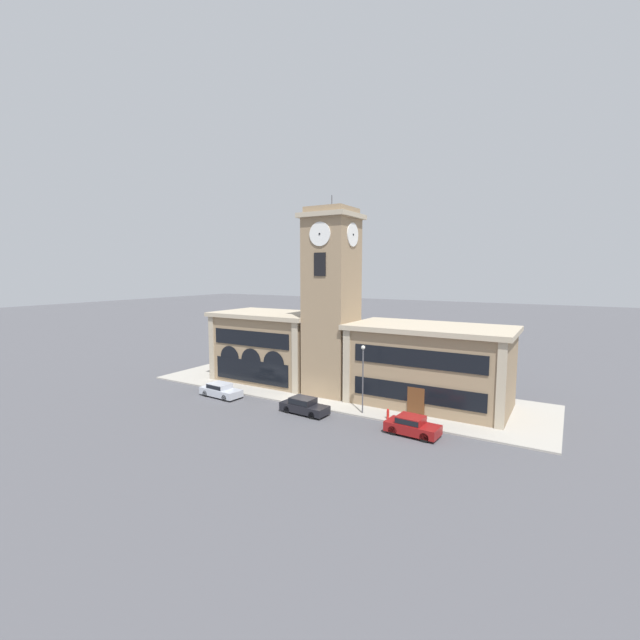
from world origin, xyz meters
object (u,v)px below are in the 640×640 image
parked_car_far (412,425)px  fire_hydrant (388,414)px  parked_car_near (221,390)px  street_lamp (363,369)px  parked_car_mid (304,405)px

parked_car_far → fire_hydrant: (-2.78, 2.07, -0.20)m
parked_car_near → street_lamp: bearing=13.2°
street_lamp → parked_car_near: bearing=-170.8°
parked_car_near → fire_hydrant: bearing=11.0°
parked_car_near → parked_car_mid: bearing=4.0°
parked_car_near → parked_car_far: (19.76, -0.00, 0.06)m
parked_car_near → fire_hydrant: 17.11m
parked_car_near → street_lamp: street_lamp is taller
parked_car_far → street_lamp: size_ratio=0.70×
street_lamp → fire_hydrant: (2.47, -0.27, -3.49)m
parked_car_mid → fire_hydrant: bearing=20.3°
parked_car_near → street_lamp: 15.08m
parked_car_near → street_lamp: (14.51, 2.34, 3.35)m
parked_car_near → fire_hydrant: parked_car_near is taller
street_lamp → fire_hydrant: street_lamp is taller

